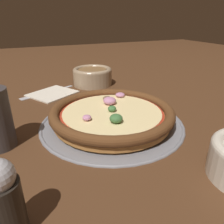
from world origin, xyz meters
The scene contains 7 objects.
ground_plane centered at (0.00, 0.00, 0.00)m, with size 3.00×3.00×0.00m, color #4C2D19.
pizza_tray centered at (0.00, 0.00, 0.00)m, with size 0.34×0.34×0.01m.
pizza centered at (0.00, 0.00, 0.03)m, with size 0.29×0.29×0.04m.
bowl_far centered at (0.32, -0.06, 0.03)m, with size 0.14×0.14×0.06m.
napkin centered at (0.27, 0.09, 0.00)m, with size 0.17×0.17×0.01m.
fork centered at (0.29, 0.11, 0.00)m, with size 0.09×0.19×0.00m.
pepper_shaker centered at (-0.21, 0.23, 0.05)m, with size 0.04×0.04×0.10m.
Camera 1 is at (-0.42, 0.19, 0.24)m, focal length 35.00 mm.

